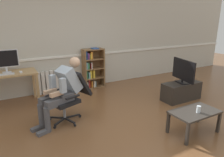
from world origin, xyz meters
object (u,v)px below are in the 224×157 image
computer_desk (7,78)px  office_chair (71,93)px  radiator (48,82)px  person_seated (62,90)px  bookshelf (92,69)px  imac_monitor (5,59)px  coffee_table (195,114)px  keyboard (5,74)px  tv_screen (183,71)px  drinking_glass (199,109)px  computer_mouse (21,72)px  tv_stand (181,91)px

computer_desk → office_chair: bearing=-51.1°
radiator → person_seated: bearing=-92.7°
bookshelf → imac_monitor: bearing=-174.4°
computer_desk → coffee_table: (2.67, -2.77, -0.30)m
imac_monitor → keyboard: (-0.05, -0.22, -0.27)m
imac_monitor → computer_desk: bearing=-104.0°
radiator → office_chair: bearing=-86.7°
keyboard → tv_screen: size_ratio=0.47×
tv_screen → drinking_glass: (-0.96, -1.23, -0.26)m
radiator → office_chair: (0.09, -1.65, 0.22)m
computer_mouse → person_seated: size_ratio=0.08×
coffee_table → computer_mouse: bearing=132.0°
radiator → office_chair: office_chair is taller
computer_desk → computer_mouse: 0.33m
imac_monitor → person_seated: bearing=-59.6°
bookshelf → keyboard: bearing=-168.8°
tv_screen → drinking_glass: 1.58m
office_chair → computer_mouse: bearing=-166.4°
imac_monitor → drinking_glass: 3.98m
bookshelf → computer_desk: bearing=-172.4°
keyboard → person_seated: bearing=-53.7°
radiator → tv_stand: (2.70, -2.00, -0.09)m
keyboard → bookshelf: size_ratio=0.32×
person_seated → coffee_table: 2.35m
drinking_glass → tv_stand: bearing=52.0°
person_seated → office_chair: bearing=90.0°
radiator → tv_screen: (2.71, -2.00, 0.42)m
computer_mouse → person_seated: bearing=-65.1°
bookshelf → tv_stand: size_ratio=1.16×
computer_desk → radiator: bearing=23.0°
tv_stand → coffee_table: (-0.96, -1.16, 0.13)m
office_chair → person_seated: size_ratio=0.79×
keyboard → person_seated: size_ratio=0.30×
bookshelf → radiator: 1.24m
coffee_table → drinking_glass: 0.13m
imac_monitor → tv_screen: (3.61, -1.68, -0.32)m
bookshelf → computer_mouse: bearing=-167.6°
person_seated → keyboard: bearing=-162.9°
person_seated → drinking_glass: bearing=31.2°
computer_mouse → tv_screen: bearing=-24.0°
imac_monitor → keyboard: imac_monitor is taller
computer_mouse → radiator: 0.94m
bookshelf → drinking_glass: size_ratio=9.61×
keyboard → drinking_glass: bearing=-45.0°
tv_screen → office_chair: bearing=94.7°
tv_screen → imac_monitor: bearing=77.3°
imac_monitor → person_seated: 1.67m
tv_screen → bookshelf: bearing=50.6°
office_chair → computer_desk: bearing=-160.3°
tv_screen → drinking_glass: size_ratio=6.65×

